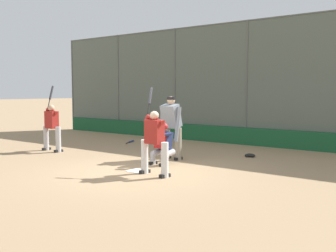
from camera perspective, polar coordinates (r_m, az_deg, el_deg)
name	(u,v)px	position (r m, az deg, el deg)	size (l,w,h in m)	color
ground_plane	(137,171)	(9.71, -4.46, -6.55)	(160.00, 160.00, 0.00)	#9E7F5B
home_plate_marker	(137,171)	(9.71, -4.46, -6.51)	(0.43, 0.43, 0.01)	white
backstop_fence	(247,80)	(14.62, 11.38, 6.51)	(19.37, 0.08, 4.50)	#515651
padding_wall	(245,136)	(14.61, 11.07, -1.46)	(18.90, 0.18, 0.63)	#19512D
bleachers_beyond	(216,123)	(18.13, 7.04, 0.40)	(13.50, 2.50, 1.48)	slate
batter_at_plate	(154,140)	(9.09, -2.00, -2.12)	(0.92, 0.69, 2.05)	silver
catcher_behind_plate	(162,143)	(10.46, -0.88, -2.49)	(0.59, 0.72, 1.11)	#B7B7BC
umpire_home	(171,126)	(11.20, 0.49, 0.06)	(0.73, 0.46, 1.80)	gray
batter_on_deck	(52,126)	(13.31, -16.52, 0.01)	(0.98, 0.67, 2.13)	#B7B7BC
spare_bat_near_backstop	(131,142)	(15.07, -5.43, -2.26)	(0.42, 0.83, 0.07)	black
fielding_glove_on_dirt	(250,155)	(11.93, 11.81, -4.19)	(0.30, 0.23, 0.11)	black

